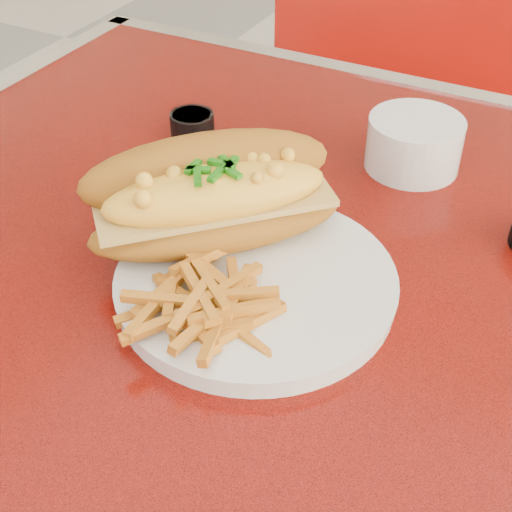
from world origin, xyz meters
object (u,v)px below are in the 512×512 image
at_px(dinner_plate, 256,283).
at_px(sauce_cup_left, 192,123).
at_px(diner_table, 384,405).
at_px(gravy_ramekin, 414,142).
at_px(booth_bench_far, 497,233).
at_px(mac_hoagie, 213,195).
at_px(fork, 330,283).

distance_m(dinner_plate, sauce_cup_left, 0.29).
bearing_deg(dinner_plate, sauce_cup_left, 132.45).
height_order(diner_table, gravy_ramekin, gravy_ramekin).
xyz_separation_m(booth_bench_far, mac_hoagie, (-0.17, -0.84, 0.54)).
height_order(booth_bench_far, gravy_ramekin, booth_bench_far).
distance_m(dinner_plate, gravy_ramekin, 0.27).
bearing_deg(dinner_plate, fork, 20.29).
bearing_deg(sauce_cup_left, mac_hoagie, -53.12).
bearing_deg(diner_table, mac_hoagie, -169.87).
bearing_deg(fork, dinner_plate, 108.96).
distance_m(dinner_plate, mac_hoagie, 0.09).
bearing_deg(mac_hoagie, booth_bench_far, 34.05).
xyz_separation_m(diner_table, gravy_ramekin, (-0.06, 0.20, 0.19)).
height_order(diner_table, booth_bench_far, booth_bench_far).
bearing_deg(diner_table, sauce_cup_left, 154.58).
relative_size(diner_table, booth_bench_far, 1.03).
distance_m(diner_table, booth_bench_far, 0.87).
xyz_separation_m(diner_table, booth_bench_far, (0.00, 0.81, -0.32)).
relative_size(diner_table, fork, 8.46).
distance_m(booth_bench_far, mac_hoagie, 1.02).
height_order(dinner_plate, mac_hoagie, mac_hoagie).
bearing_deg(diner_table, fork, -140.18).
bearing_deg(mac_hoagie, gravy_ramekin, 18.52).
bearing_deg(gravy_ramekin, booth_bench_far, 84.59).
xyz_separation_m(diner_table, fork, (-0.05, -0.04, 0.18)).
height_order(dinner_plate, sauce_cup_left, sauce_cup_left).
bearing_deg(sauce_cup_left, fork, -36.96).
distance_m(fork, sauce_cup_left, 0.32).
bearing_deg(booth_bench_far, fork, -93.61).
distance_m(booth_bench_far, dinner_plate, 1.01).
height_order(diner_table, sauce_cup_left, sauce_cup_left).
xyz_separation_m(diner_table, dinner_plate, (-0.11, -0.07, 0.17)).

